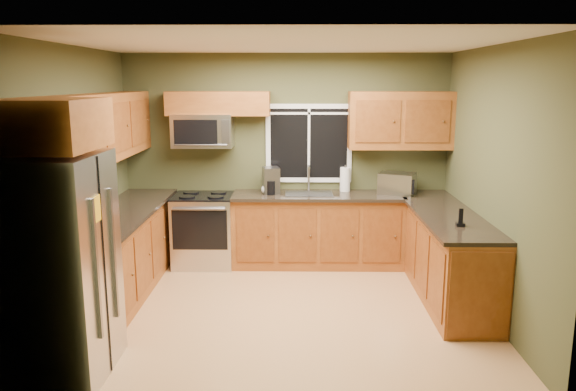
{
  "coord_description": "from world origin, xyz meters",
  "views": [
    {
      "loc": [
        0.14,
        -5.51,
        2.35
      ],
      "look_at": [
        0.05,
        0.35,
        1.15
      ],
      "focal_mm": 35.0,
      "sensor_mm": 36.0,
      "label": 1
    }
  ],
  "objects_px": {
    "soap_bottle_a": "(274,180)",
    "kettle": "(272,182)",
    "toaster_oven": "(397,184)",
    "refrigerator": "(59,267)",
    "paper_towel_roll": "(345,179)",
    "cordless_phone": "(461,221)",
    "range": "(204,230)",
    "microwave": "(203,131)",
    "coffee_maker": "(271,181)",
    "soap_bottle_c": "(266,188)"
  },
  "relations": [
    {
      "from": "soap_bottle_a",
      "to": "cordless_phone",
      "type": "xyz_separation_m",
      "value": [
        1.91,
        -1.81,
        -0.08
      ]
    },
    {
      "from": "soap_bottle_a",
      "to": "cordless_phone",
      "type": "height_order",
      "value": "soap_bottle_a"
    },
    {
      "from": "microwave",
      "to": "paper_towel_roll",
      "type": "height_order",
      "value": "microwave"
    },
    {
      "from": "microwave",
      "to": "cordless_phone",
      "type": "xyz_separation_m",
      "value": [
        2.81,
        -1.72,
        -0.74
      ]
    },
    {
      "from": "coffee_maker",
      "to": "range",
      "type": "bearing_deg",
      "value": -177.32
    },
    {
      "from": "microwave",
      "to": "soap_bottle_a",
      "type": "relative_size",
      "value": 2.77
    },
    {
      "from": "soap_bottle_a",
      "to": "refrigerator",
      "type": "bearing_deg",
      "value": -117.91
    },
    {
      "from": "toaster_oven",
      "to": "soap_bottle_a",
      "type": "relative_size",
      "value": 1.91
    },
    {
      "from": "kettle",
      "to": "paper_towel_roll",
      "type": "xyz_separation_m",
      "value": [
        0.95,
        0.04,
        0.03
      ]
    },
    {
      "from": "refrigerator",
      "to": "coffee_maker",
      "type": "relative_size",
      "value": 5.38
    },
    {
      "from": "range",
      "to": "coffee_maker",
      "type": "distance_m",
      "value": 1.07
    },
    {
      "from": "toaster_oven",
      "to": "coffee_maker",
      "type": "distance_m",
      "value": 1.6
    },
    {
      "from": "range",
      "to": "soap_bottle_a",
      "type": "xyz_separation_m",
      "value": [
        0.9,
        0.23,
        0.61
      ]
    },
    {
      "from": "microwave",
      "to": "refrigerator",
      "type": "bearing_deg",
      "value": -103.34
    },
    {
      "from": "coffee_maker",
      "to": "soap_bottle_c",
      "type": "xyz_separation_m",
      "value": [
        -0.06,
        -0.01,
        -0.08
      ]
    },
    {
      "from": "toaster_oven",
      "to": "kettle",
      "type": "height_order",
      "value": "kettle"
    },
    {
      "from": "soap_bottle_a",
      "to": "kettle",
      "type": "bearing_deg",
      "value": -118.1
    },
    {
      "from": "range",
      "to": "paper_towel_roll",
      "type": "distance_m",
      "value": 1.94
    },
    {
      "from": "coffee_maker",
      "to": "paper_towel_roll",
      "type": "bearing_deg",
      "value": 10.06
    },
    {
      "from": "refrigerator",
      "to": "microwave",
      "type": "height_order",
      "value": "microwave"
    },
    {
      "from": "range",
      "to": "toaster_oven",
      "type": "relative_size",
      "value": 1.79
    },
    {
      "from": "kettle",
      "to": "paper_towel_roll",
      "type": "bearing_deg",
      "value": 2.47
    },
    {
      "from": "microwave",
      "to": "soap_bottle_c",
      "type": "relative_size",
      "value": 4.97
    },
    {
      "from": "coffee_maker",
      "to": "soap_bottle_a",
      "type": "bearing_deg",
      "value": 79.32
    },
    {
      "from": "toaster_oven",
      "to": "paper_towel_roll",
      "type": "distance_m",
      "value": 0.67
    },
    {
      "from": "microwave",
      "to": "paper_towel_roll",
      "type": "distance_m",
      "value": 1.93
    },
    {
      "from": "kettle",
      "to": "soap_bottle_a",
      "type": "xyz_separation_m",
      "value": [
        0.03,
        0.06,
        0.01
      ]
    },
    {
      "from": "refrigerator",
      "to": "soap_bottle_a",
      "type": "height_order",
      "value": "refrigerator"
    },
    {
      "from": "cordless_phone",
      "to": "kettle",
      "type": "bearing_deg",
      "value": 138.05
    },
    {
      "from": "toaster_oven",
      "to": "kettle",
      "type": "bearing_deg",
      "value": 175.03
    },
    {
      "from": "soap_bottle_a",
      "to": "cordless_phone",
      "type": "relative_size",
      "value": 1.53
    },
    {
      "from": "soap_bottle_a",
      "to": "toaster_oven",
      "type": "bearing_deg",
      "value": -7.28
    },
    {
      "from": "toaster_oven",
      "to": "cordless_phone",
      "type": "relative_size",
      "value": 2.91
    },
    {
      "from": "refrigerator",
      "to": "soap_bottle_a",
      "type": "distance_m",
      "value": 3.4
    },
    {
      "from": "refrigerator",
      "to": "soap_bottle_c",
      "type": "relative_size",
      "value": 11.77
    },
    {
      "from": "range",
      "to": "soap_bottle_c",
      "type": "relative_size",
      "value": 6.13
    },
    {
      "from": "microwave",
      "to": "kettle",
      "type": "height_order",
      "value": "microwave"
    },
    {
      "from": "paper_towel_roll",
      "to": "cordless_phone",
      "type": "relative_size",
      "value": 1.9
    },
    {
      "from": "toaster_oven",
      "to": "microwave",
      "type": "bearing_deg",
      "value": 177.54
    },
    {
      "from": "refrigerator",
      "to": "soap_bottle_c",
      "type": "bearing_deg",
      "value": 62.01
    },
    {
      "from": "range",
      "to": "paper_towel_roll",
      "type": "bearing_deg",
      "value": 6.59
    },
    {
      "from": "range",
      "to": "cordless_phone",
      "type": "bearing_deg",
      "value": -29.31
    },
    {
      "from": "refrigerator",
      "to": "toaster_oven",
      "type": "relative_size",
      "value": 3.44
    },
    {
      "from": "toaster_oven",
      "to": "soap_bottle_a",
      "type": "xyz_separation_m",
      "value": [
        -1.57,
        0.2,
        0.0
      ]
    },
    {
      "from": "refrigerator",
      "to": "range",
      "type": "relative_size",
      "value": 1.92
    },
    {
      "from": "cordless_phone",
      "to": "soap_bottle_c",
      "type": "bearing_deg",
      "value": 141.33
    },
    {
      "from": "microwave",
      "to": "cordless_phone",
      "type": "bearing_deg",
      "value": -31.38
    },
    {
      "from": "refrigerator",
      "to": "microwave",
      "type": "xyz_separation_m",
      "value": [
        0.69,
        2.91,
        0.83
      ]
    },
    {
      "from": "toaster_oven",
      "to": "soap_bottle_a",
      "type": "bearing_deg",
      "value": 172.72
    },
    {
      "from": "refrigerator",
      "to": "toaster_oven",
      "type": "xyz_separation_m",
      "value": [
        3.16,
        2.8,
        0.17
      ]
    }
  ]
}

